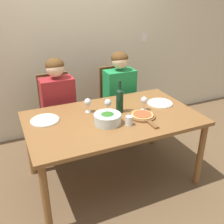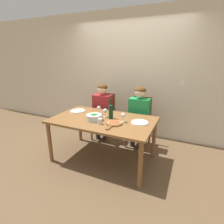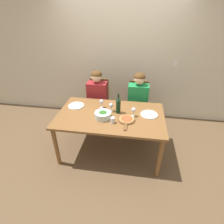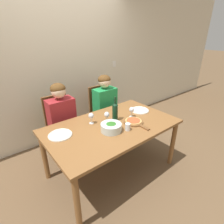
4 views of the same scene
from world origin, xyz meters
name	(u,v)px [view 1 (image 1 of 4)]	position (x,y,z in m)	size (l,w,h in m)	color
ground_plane	(113,177)	(0.00, 0.00, 0.00)	(40.00, 40.00, 0.00)	brown
back_wall	(71,35)	(0.00, 1.33, 1.35)	(10.00, 0.06, 2.70)	beige
dining_table	(113,124)	(0.00, 0.00, 0.67)	(1.70, 1.01, 0.75)	brown
chair_left	(58,113)	(-0.38, 0.82, 0.52)	(0.42, 0.42, 0.99)	brown
chair_right	(116,102)	(0.42, 0.82, 0.52)	(0.42, 0.42, 0.99)	brown
person_woman	(58,100)	(-0.38, 0.70, 0.73)	(0.47, 0.51, 1.22)	#28282D
person_man	(120,90)	(0.42, 0.70, 0.73)	(0.47, 0.51, 1.22)	#28282D
wine_bottle	(120,100)	(0.11, 0.08, 0.89)	(0.07, 0.07, 0.34)	black
broccoli_bowl	(107,119)	(-0.10, -0.11, 0.80)	(0.26, 0.26, 0.11)	silver
dinner_plate_left	(45,120)	(-0.63, 0.18, 0.76)	(0.28, 0.28, 0.02)	silver
dinner_plate_right	(160,103)	(0.61, 0.08, 0.76)	(0.28, 0.28, 0.02)	silver
pizza_on_board	(143,116)	(0.27, -0.13, 0.77)	(0.26, 0.40, 0.04)	brown
wine_glass_left	(88,103)	(-0.19, 0.20, 0.86)	(0.07, 0.07, 0.15)	silver
wine_glass_right	(144,101)	(0.36, 0.01, 0.86)	(0.07, 0.07, 0.15)	silver
wine_glass_centre	(108,103)	(-0.01, 0.10, 0.86)	(0.07, 0.07, 0.15)	silver
water_tumbler	(129,121)	(0.07, -0.22, 0.80)	(0.07, 0.07, 0.09)	silver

